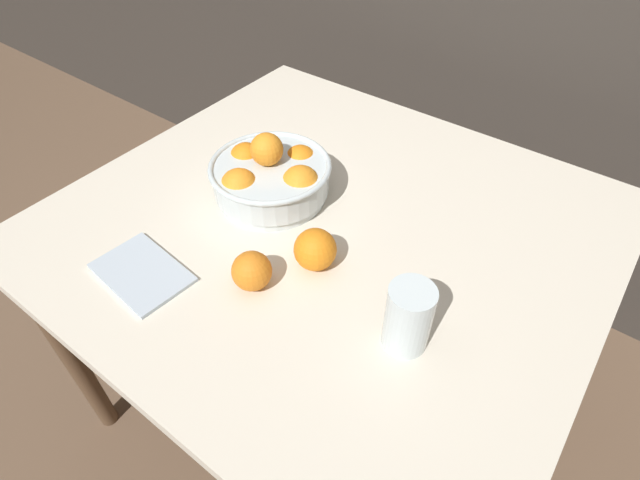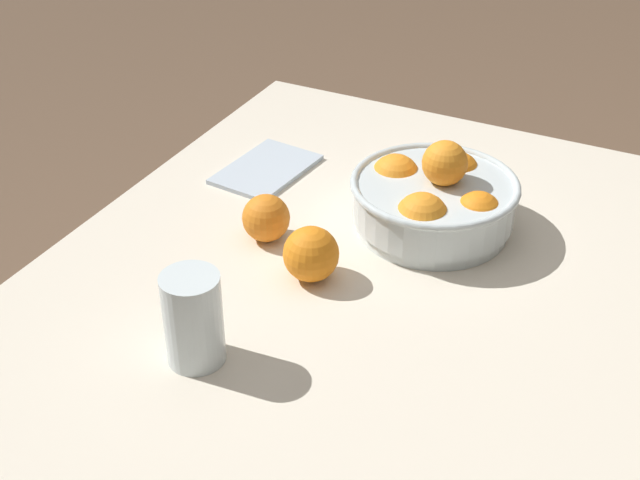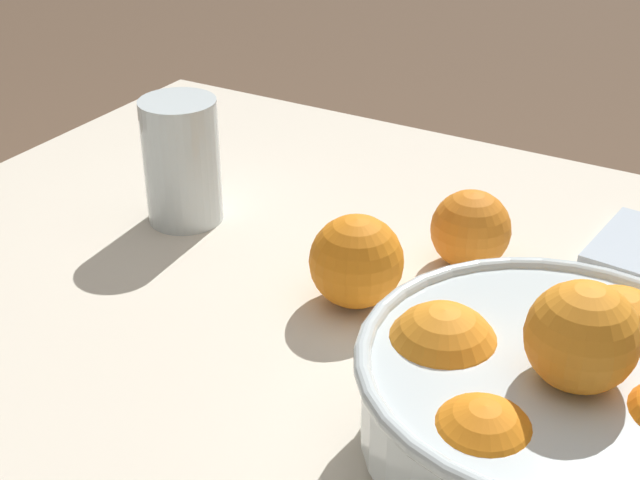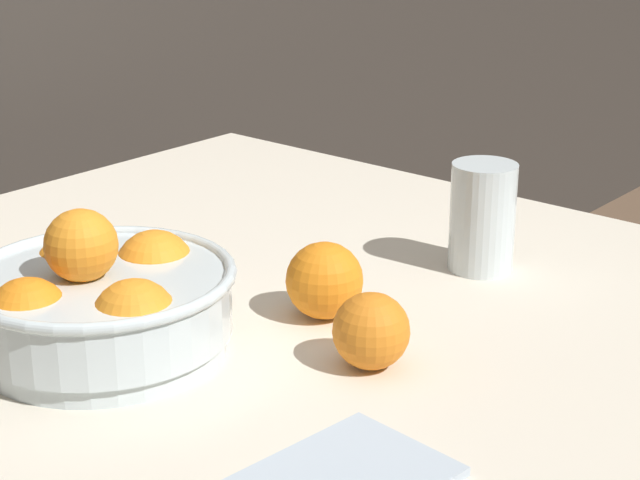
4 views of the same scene
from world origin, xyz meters
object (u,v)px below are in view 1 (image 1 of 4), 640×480
(juice_glass, at_px, (408,320))
(fruit_bowl, at_px, (271,177))
(orange_loose_front, at_px, (315,250))
(orange_loose_near_bowl, at_px, (252,271))

(juice_glass, bearing_deg, fruit_bowl, 159.31)
(orange_loose_front, bearing_deg, juice_glass, -12.86)
(juice_glass, relative_size, orange_loose_near_bowl, 1.72)
(orange_loose_front, bearing_deg, fruit_bowl, 151.53)
(fruit_bowl, relative_size, orange_loose_near_bowl, 3.53)
(juice_glass, distance_m, orange_loose_front, 0.23)
(juice_glass, xyz_separation_m, orange_loose_front, (-0.23, 0.05, -0.02))
(orange_loose_near_bowl, distance_m, orange_loose_front, 0.13)
(fruit_bowl, bearing_deg, orange_loose_front, -28.47)
(orange_loose_near_bowl, bearing_deg, fruit_bowl, 122.98)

